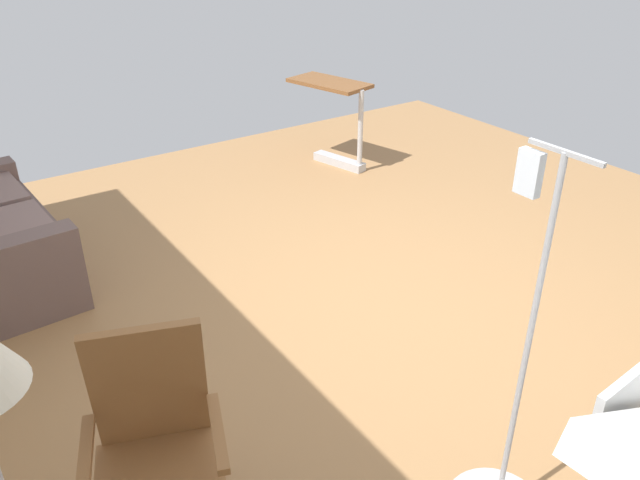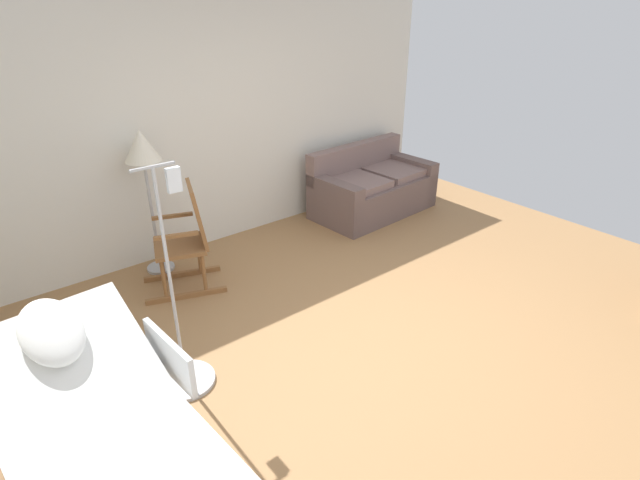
% 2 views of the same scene
% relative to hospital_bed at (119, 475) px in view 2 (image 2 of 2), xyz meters
% --- Properties ---
extents(ground_plane, '(7.24, 7.24, 0.00)m').
position_rel_hospital_bed_xyz_m(ground_plane, '(2.19, 0.21, -0.30)').
color(ground_plane, '#9E7247').
extents(back_wall, '(5.99, 0.10, 2.70)m').
position_rel_hospital_bed_xyz_m(back_wall, '(2.19, 2.83, 1.05)').
color(back_wall, silver).
rests_on(back_wall, ground).
extents(hospital_bed, '(1.11, 2.13, 1.03)m').
position_rel_hospital_bed_xyz_m(hospital_bed, '(0.00, 0.00, 0.00)').
color(hospital_bed, silver).
rests_on(hospital_bed, ground).
extents(couch, '(1.65, 0.94, 0.85)m').
position_rel_hospital_bed_xyz_m(couch, '(4.07, 2.25, 0.00)').
color(couch, '#68534F').
rests_on(couch, ground).
extents(rocking_chair, '(0.88, 0.70, 1.05)m').
position_rel_hospital_bed_xyz_m(rocking_chair, '(1.37, 2.01, 0.20)').
color(rocking_chair, brown).
rests_on(rocking_chair, ground).
extents(floor_lamp, '(0.34, 0.34, 1.48)m').
position_rel_hospital_bed_xyz_m(floor_lamp, '(1.26, 2.52, 0.92)').
color(floor_lamp, '#B2B5BA').
rests_on(floor_lamp, ground).
extents(iv_pole, '(0.44, 0.44, 1.69)m').
position_rel_hospital_bed_xyz_m(iv_pole, '(0.72, 0.77, -0.05)').
color(iv_pole, '#B2B5BA').
rests_on(iv_pole, ground).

